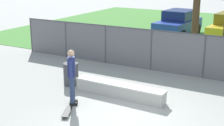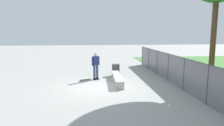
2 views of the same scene
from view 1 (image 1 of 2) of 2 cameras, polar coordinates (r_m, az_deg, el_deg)
The scene contains 8 objects.
ground_plane at distance 9.87m, azimuth 2.41°, elevation -9.23°, with size 80.00×80.00×0.00m, color #9E9E99.
grass_strip at distance 23.64m, azimuth 19.03°, elevation 5.02°, with size 27.86×20.00×0.02m, color #478438.
concrete_ledge at distance 11.18m, azimuth 1.26°, elevation -4.77°, with size 3.34×0.56×0.47m.
skateboarder at distance 10.38m, azimuth -7.08°, elevation -2.05°, with size 0.42×0.52×1.82m.
skateboard at distance 10.04m, azimuth -7.88°, elevation -8.47°, with size 0.52×0.81×0.09m.
chainlink_fence at distance 13.63m, azimuth 11.29°, elevation 2.01°, with size 15.93×0.07×1.78m.
car_blue at distance 21.88m, azimuth 11.55°, elevation 6.95°, with size 2.29×4.34×1.66m.
trash_bin at distance 12.34m, azimuth -7.22°, elevation -1.92°, with size 0.56×0.56×0.85m, color #3F3F44.
Camera 1 is at (3.97, -7.98, 4.24)m, focal length 52.05 mm.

